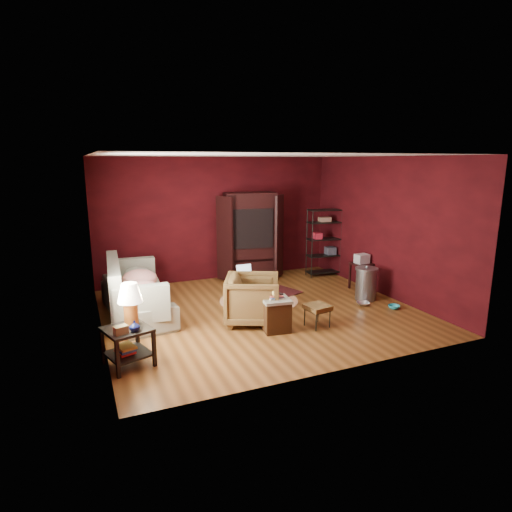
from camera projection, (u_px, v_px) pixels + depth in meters
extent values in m
cube|color=brown|center=(260.00, 312.00, 7.89)|extent=(5.50, 5.00, 0.02)
cube|color=white|center=(261.00, 155.00, 7.27)|extent=(5.50, 5.00, 0.02)
cube|color=#3F090C|center=(217.00, 219.00, 9.83)|extent=(5.50, 0.02, 2.80)
cube|color=#3F090C|center=(341.00, 268.00, 5.32)|extent=(5.50, 0.02, 2.80)
cube|color=#3F090C|center=(95.00, 249.00, 6.52)|extent=(0.02, 5.00, 2.80)
cube|color=#3F090C|center=(385.00, 227.00, 8.63)|extent=(0.02, 5.00, 2.80)
cube|color=white|center=(100.00, 248.00, 5.59)|extent=(0.02, 1.20, 1.40)
imported|color=gray|center=(136.00, 293.00, 7.55)|extent=(0.86, 2.23, 0.85)
imported|color=black|center=(253.00, 297.00, 7.24)|extent=(1.12, 1.15, 0.91)
imported|color=silver|center=(363.00, 299.00, 8.17)|extent=(0.25, 0.14, 0.25)
imported|color=#26A6B4|center=(394.00, 303.00, 7.98)|extent=(0.23, 0.15, 0.22)
imported|color=#0C113D|center=(135.00, 326.00, 5.56)|extent=(0.16, 0.16, 0.14)
imported|color=#E1D76E|center=(275.00, 292.00, 6.81)|extent=(0.13, 0.11, 0.11)
cube|color=black|center=(127.00, 329.00, 5.69)|extent=(0.70, 0.70, 0.04)
cube|color=black|center=(129.00, 353.00, 5.77)|extent=(0.66, 0.66, 0.03)
cube|color=black|center=(118.00, 359.00, 5.40)|extent=(0.06, 0.06, 0.52)
cube|color=black|center=(154.00, 348.00, 5.72)|extent=(0.06, 0.06, 0.52)
cube|color=black|center=(102.00, 346.00, 5.78)|extent=(0.06, 0.06, 0.52)
cube|color=black|center=(137.00, 336.00, 6.09)|extent=(0.06, 0.06, 0.52)
cylinder|color=orange|center=(131.00, 313.00, 5.79)|extent=(0.23, 0.23, 0.32)
cone|color=#F2E5C6|center=(130.00, 293.00, 5.73)|extent=(0.42, 0.42, 0.26)
cube|color=#928950|center=(121.00, 330.00, 5.48)|extent=(0.19, 0.16, 0.11)
cube|color=#D53E35|center=(125.00, 352.00, 5.73)|extent=(0.27, 0.31, 0.03)
cube|color=#357CD5|center=(126.00, 349.00, 5.73)|extent=(0.27, 0.31, 0.03)
cube|color=#F0DE50|center=(126.00, 347.00, 5.73)|extent=(0.27, 0.31, 0.03)
cube|color=gray|center=(138.00, 299.00, 7.62)|extent=(0.98, 2.08, 0.43)
cube|color=gray|center=(115.00, 286.00, 7.44)|extent=(0.32, 2.03, 0.85)
cube|color=gray|center=(142.00, 304.00, 6.64)|extent=(0.86, 0.25, 0.59)
cube|color=gray|center=(133.00, 273.00, 8.50)|extent=(0.86, 0.25, 0.59)
ellipsoid|color=#AC2318|center=(142.00, 290.00, 7.02)|extent=(0.59, 0.59, 0.30)
ellipsoid|color=#AC2318|center=(140.00, 279.00, 7.56)|extent=(0.66, 0.66, 0.34)
ellipsoid|color=gray|center=(137.00, 274.00, 8.06)|extent=(0.54, 0.54, 0.28)
cube|color=#3B200D|center=(276.00, 316.00, 6.94)|extent=(0.47, 0.47, 0.50)
cube|color=gray|center=(276.00, 300.00, 6.88)|extent=(0.50, 0.50, 0.05)
cube|color=beige|center=(276.00, 298.00, 6.87)|extent=(0.26, 0.21, 0.02)
cube|color=#446CA0|center=(276.00, 297.00, 6.87)|extent=(0.24, 0.18, 0.02)
cube|color=#B74C44|center=(276.00, 295.00, 6.86)|extent=(0.25, 0.21, 0.02)
cube|color=black|center=(280.00, 293.00, 6.90)|extent=(0.08, 0.15, 0.02)
cube|color=black|center=(317.00, 307.00, 7.07)|extent=(0.43, 0.43, 0.07)
cube|color=black|center=(317.00, 310.00, 7.09)|extent=(0.38, 0.38, 0.02)
cylinder|color=black|center=(316.00, 322.00, 6.92)|extent=(0.02, 0.02, 0.30)
cylinder|color=black|center=(330.00, 319.00, 7.07)|extent=(0.02, 0.02, 0.30)
cylinder|color=black|center=(305.00, 317.00, 7.16)|extent=(0.02, 0.02, 0.30)
cylinder|color=black|center=(318.00, 314.00, 7.32)|extent=(0.02, 0.02, 0.30)
cylinder|color=beige|center=(259.00, 300.00, 8.46)|extent=(1.75, 1.75, 0.01)
cube|color=#511517|center=(268.00, 294.00, 8.85)|extent=(1.48, 1.22, 0.01)
cube|color=tan|center=(246.00, 278.00, 8.36)|extent=(0.58, 0.41, 0.03)
cylinder|color=tan|center=(237.00, 293.00, 8.17)|extent=(0.03, 0.03, 0.47)
cylinder|color=tan|center=(261.00, 290.00, 8.35)|extent=(0.03, 0.03, 0.47)
cylinder|color=tan|center=(232.00, 288.00, 8.46)|extent=(0.03, 0.03, 0.47)
cylinder|color=tan|center=(255.00, 286.00, 8.65)|extent=(0.03, 0.03, 0.47)
cube|color=silver|center=(246.00, 276.00, 8.38)|extent=(0.31, 0.21, 0.02)
cube|color=silver|center=(244.00, 270.00, 8.45)|extent=(0.30, 0.07, 0.20)
cube|color=white|center=(243.00, 279.00, 8.23)|extent=(0.25, 0.32, 0.00)
cube|color=white|center=(254.00, 277.00, 8.33)|extent=(0.25, 0.32, 0.00)
cube|color=black|center=(249.00, 236.00, 9.95)|extent=(1.24, 0.81, 2.00)
cube|color=black|center=(250.00, 227.00, 9.81)|extent=(1.01, 0.62, 0.90)
cube|color=black|center=(225.00, 239.00, 9.52)|extent=(0.26, 0.45, 1.90)
cube|color=black|center=(279.00, 237.00, 9.82)|extent=(0.37, 0.38, 1.90)
cube|color=#2E3134|center=(250.00, 232.00, 9.88)|extent=(0.73, 0.62, 0.55)
cube|color=black|center=(253.00, 233.00, 9.62)|extent=(0.52, 0.09, 0.42)
cube|color=black|center=(250.00, 258.00, 10.02)|extent=(1.02, 0.67, 0.05)
cylinder|color=black|center=(312.00, 245.00, 9.92)|extent=(0.02, 0.02, 1.60)
cylinder|color=black|center=(341.00, 243.00, 10.13)|extent=(0.02, 0.02, 1.60)
cylinder|color=black|center=(307.00, 242.00, 10.22)|extent=(0.02, 0.02, 1.60)
cylinder|color=black|center=(335.00, 241.00, 10.43)|extent=(0.02, 0.02, 1.60)
cube|color=black|center=(323.00, 272.00, 10.33)|extent=(0.82, 0.42, 0.02)
cube|color=black|center=(323.00, 255.00, 10.25)|extent=(0.82, 0.42, 0.02)
cube|color=black|center=(324.00, 239.00, 10.16)|extent=(0.82, 0.42, 0.02)
cube|color=black|center=(325.00, 222.00, 10.07)|extent=(0.82, 0.42, 0.02)
cube|color=black|center=(325.00, 210.00, 10.01)|extent=(0.82, 0.42, 0.02)
cube|color=#AA1C2F|center=(317.00, 236.00, 10.09)|extent=(0.20, 0.24, 0.14)
cube|color=#383A47|center=(330.00, 251.00, 10.27)|extent=(0.25, 0.25, 0.18)
cube|color=#8E6A55|center=(325.00, 219.00, 10.06)|extent=(0.29, 0.21, 0.11)
cube|color=black|center=(362.00, 264.00, 9.09)|extent=(0.41, 0.41, 0.04)
cube|color=black|center=(360.00, 279.00, 8.94)|extent=(0.04, 0.04, 0.56)
cube|color=black|center=(372.00, 278.00, 9.08)|extent=(0.04, 0.04, 0.56)
cube|color=black|center=(350.00, 276.00, 9.23)|extent=(0.04, 0.04, 0.56)
cube|color=black|center=(362.00, 274.00, 9.37)|extent=(0.04, 0.04, 0.56)
cube|color=silver|center=(362.00, 259.00, 9.07)|extent=(0.28, 0.23, 0.19)
cylinder|color=gray|center=(366.00, 285.00, 8.49)|extent=(0.45, 0.45, 0.61)
cylinder|color=gray|center=(367.00, 269.00, 8.41)|extent=(0.50, 0.50, 0.04)
sphere|color=gray|center=(367.00, 267.00, 8.41)|extent=(0.07, 0.07, 0.06)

